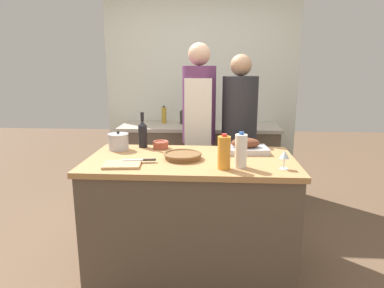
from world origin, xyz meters
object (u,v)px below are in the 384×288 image
(wicker_basket, at_px, (183,156))
(condiment_bottle_short, at_px, (164,115))
(juice_jug, at_px, (224,153))
(person_cook_aproned, at_px, (199,127))
(person_cook_guest, at_px, (239,135))
(milk_jug, at_px, (241,151))
(wine_glass_left, at_px, (284,155))
(knife_paring, at_px, (131,162))
(stock_pot, at_px, (118,142))
(condiment_bottle_extra, at_px, (182,117))
(condiment_bottle_tall, at_px, (238,117))
(roasting_pan, at_px, (245,147))
(knife_chef, at_px, (140,160))
(mixing_bowl, at_px, (161,144))
(cutting_board, at_px, (122,165))
(wine_bottle_green, at_px, (143,134))

(wicker_basket, height_order, condiment_bottle_short, condiment_bottle_short)
(wicker_basket, relative_size, juice_jug, 1.18)
(person_cook_aproned, relative_size, person_cook_guest, 1.06)
(juice_jug, distance_m, milk_jug, 0.12)
(wine_glass_left, bearing_deg, person_cook_guest, 102.22)
(knife_paring, distance_m, condiment_bottle_short, 1.74)
(stock_pot, xyz_separation_m, wine_glass_left, (1.24, -0.45, 0.03))
(condiment_bottle_extra, bearing_deg, condiment_bottle_short, 170.23)
(stock_pot, relative_size, person_cook_aproned, 0.09)
(person_cook_guest, bearing_deg, milk_jug, -105.13)
(milk_jug, height_order, condiment_bottle_extra, milk_jug)
(condiment_bottle_tall, xyz_separation_m, person_cook_aproned, (-0.42, -0.65, -0.01))
(roasting_pan, xyz_separation_m, milk_jug, (-0.07, -0.40, 0.07))
(condiment_bottle_short, bearing_deg, juice_jug, -70.11)
(milk_jug, relative_size, condiment_bottle_tall, 1.13)
(wine_glass_left, xyz_separation_m, knife_chef, (-0.98, 0.08, -0.07))
(mixing_bowl, height_order, juice_jug, juice_jug)
(cutting_board, height_order, knife_paring, cutting_board)
(stock_pot, distance_m, knife_chef, 0.45)
(person_cook_guest, bearing_deg, stock_pot, -161.71)
(wicker_basket, bearing_deg, stock_pot, 155.62)
(condiment_bottle_tall, relative_size, condiment_bottle_short, 1.03)
(cutting_board, distance_m, juice_jug, 0.70)
(mixing_bowl, relative_size, person_cook_aproned, 0.07)
(mixing_bowl, distance_m, condiment_bottle_short, 1.32)
(stock_pot, distance_m, knife_paring, 0.41)
(knife_paring, xyz_separation_m, condiment_bottle_extra, (0.21, 1.70, 0.06))
(milk_jug, bearing_deg, wine_glass_left, -3.67)
(roasting_pan, height_order, wine_glass_left, wine_glass_left)
(condiment_bottle_tall, bearing_deg, juice_jug, -96.84)
(person_cook_aproned, bearing_deg, roasting_pan, -57.04)
(condiment_bottle_short, xyz_separation_m, person_cook_aproned, (0.46, -0.78, -0.00))
(wine_bottle_green, height_order, wine_glass_left, wine_bottle_green)
(knife_paring, bearing_deg, roasting_pan, 21.78)
(cutting_board, bearing_deg, person_cook_guest, 50.22)
(mixing_bowl, distance_m, person_cook_guest, 0.86)
(milk_jug, relative_size, knife_paring, 1.37)
(person_cook_guest, bearing_deg, condiment_bottle_tall, 75.30)
(cutting_board, bearing_deg, condiment_bottle_short, 89.27)
(wicker_basket, height_order, juice_jug, juice_jug)
(wine_glass_left, height_order, condiment_bottle_short, condiment_bottle_short)
(mixing_bowl, relative_size, wine_bottle_green, 0.45)
(wine_bottle_green, relative_size, person_cook_aproned, 0.16)
(stock_pot, relative_size, milk_jug, 0.68)
(person_cook_guest, bearing_deg, knife_paring, -142.79)
(roasting_pan, xyz_separation_m, juice_jug, (-0.18, -0.44, 0.07))
(roasting_pan, bearing_deg, condiment_bottle_short, 121.08)
(stock_pot, distance_m, condiment_bottle_tall, 1.63)
(condiment_bottle_short, xyz_separation_m, condiment_bottle_extra, (0.22, -0.04, -0.02))
(roasting_pan, xyz_separation_m, person_cook_aproned, (-0.39, 0.63, 0.04))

